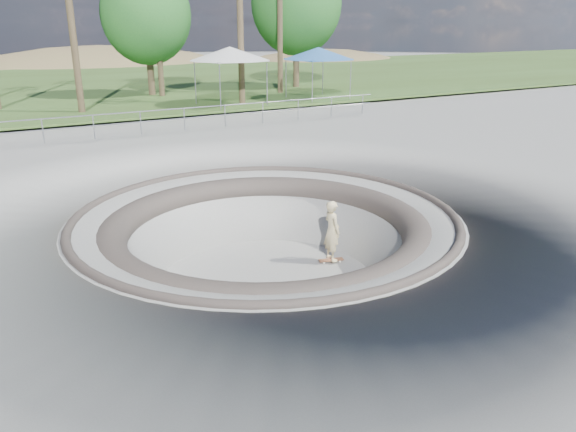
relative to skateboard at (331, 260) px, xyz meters
name	(u,v)px	position (x,y,z in m)	size (l,w,h in m)	color
ground	(266,216)	(-2.26, -0.18, 1.84)	(180.00, 180.00, 0.00)	#9A9A95
skate_bowl	(266,278)	(-2.26, -0.18, 0.01)	(14.00, 14.00, 4.10)	#9A9A95
grass_strip	(63,86)	(-2.26, 33.82, 2.06)	(180.00, 36.00, 0.12)	#374E1F
distant_hills	(74,128)	(1.52, 56.99, -5.18)	(103.20, 45.00, 28.60)	olive
safety_railing	(141,123)	(-2.26, 11.82, 2.53)	(25.00, 0.06, 1.03)	gray
skateboard	(331,260)	(0.00, 0.00, 0.00)	(0.78, 0.41, 0.08)	#96583C
skater	(332,231)	(0.00, 0.00, 0.93)	(0.67, 0.44, 1.83)	beige
canopy_white	(230,54)	(4.70, 17.82, 4.97)	(6.42, 6.42, 3.26)	gray
canopy_blue	(318,54)	(10.66, 17.82, 4.84)	(6.14, 6.14, 3.11)	gray
bushy_tree_mid	(146,15)	(2.00, 24.67, 7.12)	(5.71, 5.19, 8.24)	brown
bushy_tree_right	(296,3)	(12.76, 24.17, 7.93)	(6.61, 6.01, 9.54)	brown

